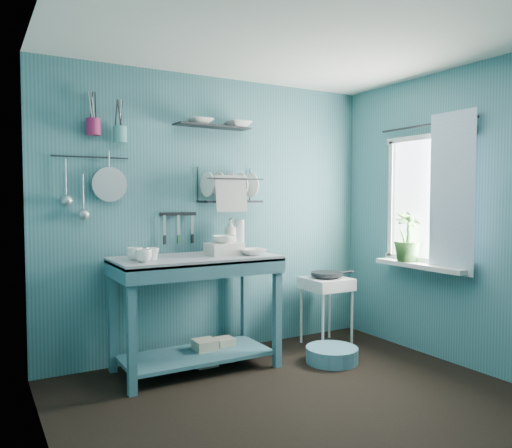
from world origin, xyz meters
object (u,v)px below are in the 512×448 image
dish_rack (230,185)px  storage_tin_small (225,349)px  soap_bottle (230,235)px  colander (110,184)px  mug_mid (152,254)px  mug_right (135,254)px  utensil_cup_teal (120,134)px  potted_plant (407,237)px  water_bottle (239,235)px  wash_tub (224,249)px  utensil_cup_magenta (93,127)px  floor_basin (332,355)px  work_counter (196,313)px  hotplate_stand (326,311)px  mug_left (144,256)px  frying_pan (327,274)px  storage_tin_large (205,353)px

dish_rack → storage_tin_small: dish_rack is taller
soap_bottle → colander: bearing=172.2°
mug_mid → storage_tin_small: 1.12m
mug_mid → mug_right: size_ratio=0.81×
mug_right → utensil_cup_teal: size_ratio=0.95×
mug_right → potted_plant: potted_plant is taller
mug_right → water_bottle: size_ratio=0.44×
wash_tub → utensil_cup_magenta: 1.43m
floor_basin → soap_bottle: bearing=137.0°
mug_mid → utensil_cup_teal: size_ratio=0.77×
work_counter → wash_tub: (0.25, -0.02, 0.52)m
mug_right → utensil_cup_teal: utensil_cup_teal is taller
work_counter → colander: 1.26m
soap_bottle → water_bottle: soap_bottle is taller
hotplate_stand → dish_rack: dish_rack is taller
water_bottle → utensil_cup_magenta: size_ratio=2.15×
storage_tin_small → floor_basin: storage_tin_small is taller
mug_left → dish_rack: dish_rack is taller
soap_bottle → potted_plant: 1.62m
frying_pan → utensil_cup_magenta: 2.47m
work_counter → dish_rack: (0.45, 0.26, 1.06)m
potted_plant → wash_tub: bearing=163.7°
soap_bottle → potted_plant: size_ratio=0.66×
soap_bottle → hotplate_stand: size_ratio=0.46×
frying_pan → potted_plant: 0.82m
water_bottle → colander: colander is taller
utensil_cup_teal → dish_rack: bearing=-3.0°
utensil_cup_teal → storage_tin_small: (0.82, -0.23, -1.82)m
frying_pan → storage_tin_large: bearing=178.8°
work_counter → utensil_cup_teal: bearing=152.5°
soap_bottle → frying_pan: 1.04m
frying_pan → mug_left: bearing=-174.3°
utensil_cup_teal → floor_basin: utensil_cup_teal is taller
mug_left → utensil_cup_magenta: (-0.25, 0.47, 0.99)m
frying_pan → storage_tin_small: 1.21m
floor_basin → mug_right: bearing=165.2°
work_counter → wash_tub: size_ratio=4.71×
mug_left → mug_right: 0.16m
mug_left → frying_pan: (1.84, 0.18, -0.30)m
wash_tub → work_counter: bearing=175.4°
wash_tub → storage_tin_large: wash_tub is taller
work_counter → utensil_cup_magenta: utensil_cup_magenta is taller
water_bottle → potted_plant: size_ratio=0.62×
soap_bottle → utensil_cup_teal: size_ratio=2.30×
dish_rack → work_counter: bearing=-159.0°
utensil_cup_teal → floor_basin: (1.60, -0.73, -1.86)m
mug_mid → potted_plant: bearing=-10.9°
frying_pan → floor_basin: frying_pan is taller
dish_rack → mug_right: bearing=-173.8°
mug_left → wash_tub: wash_tub is taller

